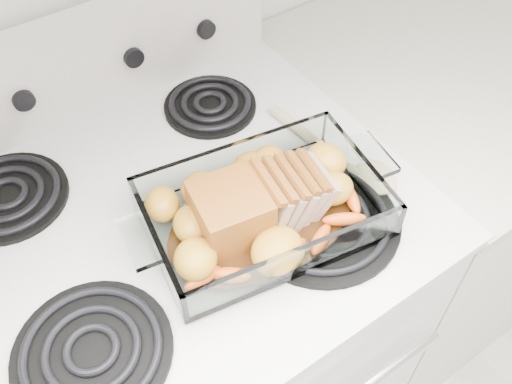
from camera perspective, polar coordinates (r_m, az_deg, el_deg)
electric_range at (r=1.29m, az=-6.83°, el=-14.29°), size 0.78×0.70×1.12m
counter_right at (r=1.55m, az=14.78°, el=-1.42°), size 0.58×0.68×0.93m
baking_dish at (r=0.86m, az=0.76°, el=-2.11°), size 0.34×0.23×0.07m
pork_roast at (r=0.83m, az=-0.36°, el=-1.52°), size 0.21×0.10×0.08m
roast_vegetables at (r=0.87m, az=-0.97°, el=-0.09°), size 0.39×0.21×0.05m
wooden_spoon at (r=0.97m, az=9.23°, el=3.10°), size 0.08×0.27×0.02m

